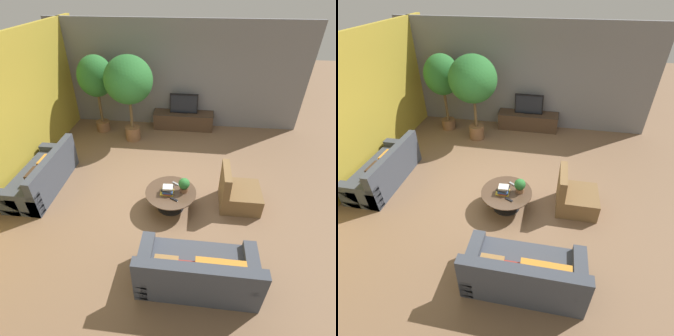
{
  "view_description": "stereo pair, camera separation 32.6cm",
  "coord_description": "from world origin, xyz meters",
  "views": [
    {
      "loc": [
        0.63,
        -4.47,
        3.86
      ],
      "look_at": [
        0.12,
        0.01,
        0.55
      ],
      "focal_mm": 28.0,
      "sensor_mm": 36.0,
      "label": 1
    },
    {
      "loc": [
        0.95,
        -4.42,
        3.86
      ],
      "look_at": [
        0.12,
        0.01,
        0.55
      ],
      "focal_mm": 28.0,
      "sensor_mm": 36.0,
      "label": 2
    }
  ],
  "objects": [
    {
      "name": "ground_plane",
      "position": [
        0.0,
        0.0,
        0.0
      ],
      "size": [
        24.0,
        24.0,
        0.0
      ],
      "primitive_type": "plane",
      "color": "brown"
    },
    {
      "name": "back_wall_stone",
      "position": [
        0.0,
        3.26,
        1.5
      ],
      "size": [
        7.4,
        0.12,
        3.0
      ],
      "primitive_type": "cube",
      "color": "slate",
      "rests_on": "ground"
    },
    {
      "name": "side_wall_left",
      "position": [
        -3.26,
        0.2,
        1.5
      ],
      "size": [
        0.12,
        7.4,
        3.0
      ],
      "primitive_type": "cube",
      "color": "gold",
      "rests_on": "ground"
    },
    {
      "name": "media_console",
      "position": [
        0.26,
        2.94,
        0.27
      ],
      "size": [
        1.83,
        0.5,
        0.52
      ],
      "color": "#473323",
      "rests_on": "ground"
    },
    {
      "name": "television",
      "position": [
        0.26,
        2.94,
        0.8
      ],
      "size": [
        0.84,
        0.13,
        0.57
      ],
      "color": "black",
      "rests_on": "media_console"
    },
    {
      "name": "coffee_table",
      "position": [
        0.24,
        -0.58,
        0.28
      ],
      "size": [
        1.01,
        1.01,
        0.4
      ],
      "color": "black",
      "rests_on": "ground"
    },
    {
      "name": "couch_by_wall",
      "position": [
        -2.63,
        -0.23,
        0.29
      ],
      "size": [
        0.84,
        1.94,
        0.84
      ],
      "rotation": [
        0.0,
        0.0,
        -1.57
      ],
      "color": "#3D424C",
      "rests_on": "ground"
    },
    {
      "name": "couch_near_entry",
      "position": [
        0.81,
        -2.2,
        0.29
      ],
      "size": [
        1.79,
        0.84,
        0.84
      ],
      "rotation": [
        0.0,
        0.0,
        3.14
      ],
      "color": "#3D424C",
      "rests_on": "ground"
    },
    {
      "name": "armchair_wicker",
      "position": [
        1.59,
        -0.34,
        0.27
      ],
      "size": [
        0.8,
        0.76,
        0.86
      ],
      "rotation": [
        0.0,
        0.0,
        1.57
      ],
      "color": "brown",
      "rests_on": "ground"
    },
    {
      "name": "potted_palm_tall",
      "position": [
        -2.17,
        2.53,
        1.58
      ],
      "size": [
        0.99,
        0.99,
        2.2
      ],
      "color": "brown",
      "rests_on": "ground"
    },
    {
      "name": "potted_palm_corner",
      "position": [
        -1.13,
        2.09,
        1.67
      ],
      "size": [
        1.26,
        1.26,
        2.33
      ],
      "color": "brown",
      "rests_on": "ground"
    },
    {
      "name": "potted_plant_tabletop",
      "position": [
        0.5,
        -0.52,
        0.57
      ],
      "size": [
        0.22,
        0.22,
        0.3
      ],
      "color": "brown",
      "rests_on": "coffee_table"
    },
    {
      "name": "book_stack",
      "position": [
        0.18,
        -0.6,
        0.48
      ],
      "size": [
        0.26,
        0.27,
        0.16
      ],
      "color": "gold",
      "rests_on": "coffee_table"
    },
    {
      "name": "remote_black",
      "position": [
        0.33,
        -0.8,
        0.41
      ],
      "size": [
        0.16,
        0.11,
        0.02
      ],
      "primitive_type": "cube",
      "rotation": [
        0.0,
        0.0,
        1.09
      ],
      "color": "black",
      "rests_on": "coffee_table"
    },
    {
      "name": "remote_silver",
      "position": [
        0.32,
        -0.32,
        0.41
      ],
      "size": [
        0.16,
        0.12,
        0.02
      ],
      "primitive_type": "cube",
      "rotation": [
        0.0,
        0.0,
        1.0
      ],
      "color": "gray",
      "rests_on": "coffee_table"
    }
  ]
}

